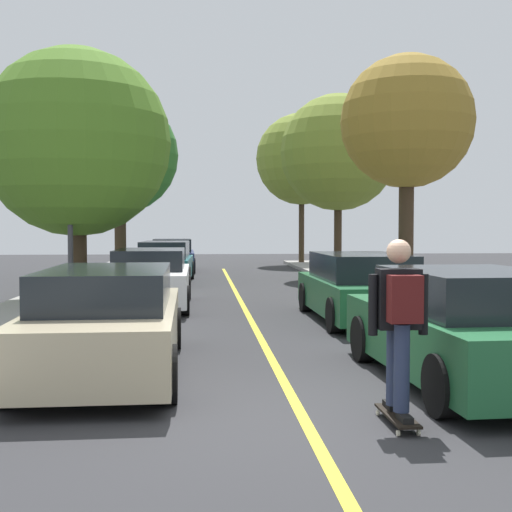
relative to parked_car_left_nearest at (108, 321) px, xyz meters
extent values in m
plane|color=#2D2D30|center=(2.21, -2.10, -0.67)|extent=(80.00, 80.00, 0.00)
cube|color=gold|center=(2.21, 1.90, -0.67)|extent=(0.12, 39.20, 0.01)
cube|color=#BCAD89|center=(0.00, 0.01, -0.14)|extent=(1.82, 4.73, 0.71)
cube|color=black|center=(0.00, -0.04, 0.45)|extent=(1.57, 2.83, 0.47)
cylinder|color=black|center=(0.84, -1.62, -0.35)|extent=(0.23, 0.64, 0.64)
cylinder|color=black|center=(-0.78, -1.65, -0.35)|extent=(0.23, 0.64, 0.64)
cylinder|color=black|center=(0.78, 1.68, -0.35)|extent=(0.23, 0.64, 0.64)
cylinder|color=black|center=(-0.84, 1.65, -0.35)|extent=(0.23, 0.64, 0.64)
cube|color=white|center=(0.00, 7.21, -0.13)|extent=(1.82, 4.54, 0.71)
cube|color=black|center=(0.00, 7.46, 0.45)|extent=(1.59, 2.67, 0.47)
cylinder|color=black|center=(0.85, 5.66, -0.35)|extent=(0.22, 0.64, 0.64)
cylinder|color=black|center=(-0.83, 5.65, -0.35)|extent=(0.22, 0.64, 0.64)
cylinder|color=black|center=(0.83, 8.78, -0.35)|extent=(0.22, 0.64, 0.64)
cylinder|color=black|center=(-0.85, 8.77, -0.35)|extent=(0.22, 0.64, 0.64)
cube|color=#196066|center=(0.00, 14.16, -0.16)|extent=(1.84, 4.67, 0.67)
cube|color=black|center=(0.00, 14.15, 0.45)|extent=(1.58, 2.88, 0.55)
cylinder|color=black|center=(0.76, 12.52, -0.35)|extent=(0.24, 0.65, 0.64)
cylinder|color=black|center=(-0.84, 12.56, -0.35)|extent=(0.24, 0.65, 0.64)
cylinder|color=black|center=(0.84, 15.75, -0.35)|extent=(0.24, 0.65, 0.64)
cylinder|color=black|center=(-0.76, 15.79, -0.35)|extent=(0.24, 0.65, 0.64)
cube|color=navy|center=(0.00, 20.08, -0.16)|extent=(1.90, 4.69, 0.66)
cube|color=black|center=(0.00, 20.23, 0.44)|extent=(1.63, 2.67, 0.53)
cylinder|color=black|center=(0.87, 18.47, -0.35)|extent=(0.24, 0.65, 0.64)
cylinder|color=black|center=(-0.79, 18.43, -0.35)|extent=(0.24, 0.65, 0.64)
cylinder|color=black|center=(0.79, 21.72, -0.35)|extent=(0.24, 0.65, 0.64)
cylinder|color=black|center=(-0.87, 21.68, -0.35)|extent=(0.24, 0.65, 0.64)
cube|color=#1E5B33|center=(4.41, -0.93, -0.14)|extent=(2.04, 4.30, 0.70)
cube|color=black|center=(4.42, -1.08, 0.46)|extent=(1.75, 2.44, 0.50)
cylinder|color=black|center=(3.48, 0.45, -0.35)|extent=(0.25, 0.65, 0.64)
cylinder|color=black|center=(5.24, 0.52, -0.35)|extent=(0.25, 0.65, 0.64)
cylinder|color=black|center=(3.59, -2.38, -0.35)|extent=(0.25, 0.65, 0.64)
cube|color=#1E5B33|center=(4.41, 4.55, -0.16)|extent=(1.89, 4.53, 0.66)
cube|color=black|center=(4.41, 4.53, 0.43)|extent=(1.65, 2.85, 0.51)
cylinder|color=black|center=(3.54, 6.10, -0.35)|extent=(0.23, 0.64, 0.64)
cylinder|color=black|center=(5.25, 6.12, -0.35)|extent=(0.23, 0.64, 0.64)
cylinder|color=black|center=(3.57, 2.99, -0.35)|extent=(0.23, 0.64, 0.64)
cylinder|color=black|center=(5.29, 3.01, -0.35)|extent=(0.23, 0.64, 0.64)
cylinder|color=#3D2D1E|center=(-1.77, 7.81, 0.81)|extent=(0.43, 0.43, 2.69)
sphere|color=#4C7A23|center=(-1.77, 7.81, 3.25)|extent=(4.51, 4.51, 4.51)
cylinder|color=#3D2D1E|center=(-1.77, 16.54, 1.07)|extent=(0.42, 0.42, 3.20)
sphere|color=#2D6B28|center=(-1.77, 16.54, 3.86)|extent=(4.30, 4.30, 4.30)
cylinder|color=#3D2D1E|center=(6.18, 7.27, 1.13)|extent=(0.36, 0.36, 3.33)
sphere|color=olive|center=(6.18, 7.27, 3.77)|extent=(3.22, 3.22, 3.22)
cylinder|color=#3D2D1E|center=(6.18, 15.49, 1.15)|extent=(0.28, 0.28, 3.36)
sphere|color=olive|center=(6.18, 15.49, 3.91)|extent=(4.22, 4.22, 4.22)
cylinder|color=#3D2D1E|center=(6.18, 24.43, 1.37)|extent=(0.27, 0.27, 3.80)
sphere|color=olive|center=(6.18, 24.43, 4.56)|extent=(4.51, 4.51, 4.51)
cylinder|color=#B2140F|center=(5.91, 1.99, -0.26)|extent=(0.20, 0.20, 0.55)
sphere|color=#B2140F|center=(5.91, 1.99, 0.08)|extent=(0.18, 0.18, 0.18)
cylinder|color=#38383D|center=(-1.75, 6.80, 1.73)|extent=(0.12, 0.12, 4.52)
cube|color=#EAE5C6|center=(-1.75, 6.80, 4.11)|extent=(0.36, 0.24, 0.20)
cube|color=black|center=(3.07, -2.59, -0.58)|extent=(0.23, 0.84, 0.02)
cylinder|color=beige|center=(2.97, -2.25, -0.64)|extent=(0.03, 0.06, 0.06)
cylinder|color=beige|center=(3.16, -2.25, -0.64)|extent=(0.03, 0.06, 0.06)
cylinder|color=beige|center=(2.98, -2.93, -0.64)|extent=(0.03, 0.06, 0.06)
cylinder|color=beige|center=(3.17, -2.93, -0.64)|extent=(0.03, 0.06, 0.06)
cube|color=#99999E|center=(3.06, -2.25, -0.60)|extent=(0.10, 0.04, 0.02)
cube|color=#99999E|center=(3.07, -2.93, -0.60)|extent=(0.10, 0.04, 0.02)
cube|color=black|center=(3.07, -2.37, -0.54)|extent=(0.10, 0.26, 0.06)
cube|color=black|center=(3.07, -2.81, -0.54)|extent=(0.10, 0.26, 0.06)
cylinder|color=#283351|center=(3.07, -2.46, -0.10)|extent=(0.15, 0.15, 0.82)
cylinder|color=#283351|center=(3.07, -2.71, -0.10)|extent=(0.15, 0.15, 0.82)
cube|color=black|center=(3.07, -2.59, 0.54)|extent=(0.40, 0.22, 0.57)
sphere|color=tan|center=(3.07, -2.59, 0.99)|extent=(0.23, 0.23, 0.23)
cylinder|color=black|center=(2.82, -2.59, 0.49)|extent=(0.09, 0.09, 0.58)
cylinder|color=black|center=(3.31, -2.58, 0.49)|extent=(0.09, 0.09, 0.58)
cube|color=#4C1414|center=(3.07, -2.79, 0.56)|extent=(0.30, 0.18, 0.44)
camera|label=1|loc=(1.20, -8.86, 1.23)|focal=47.57mm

